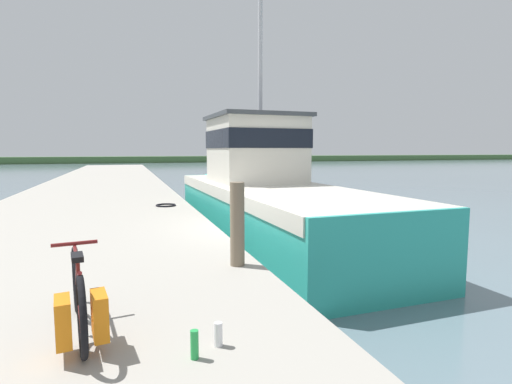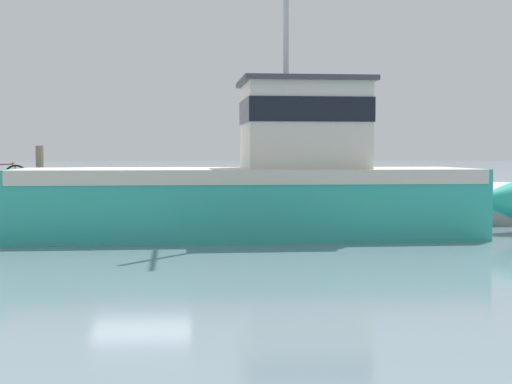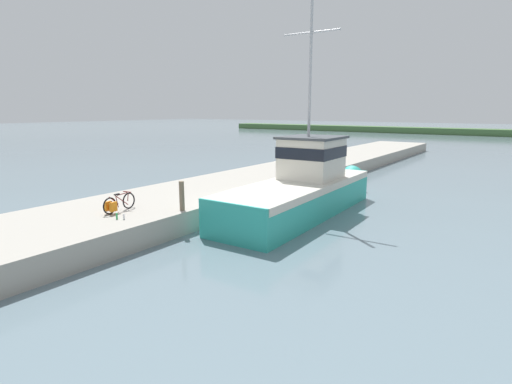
{
  "view_description": "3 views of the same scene",
  "coord_description": "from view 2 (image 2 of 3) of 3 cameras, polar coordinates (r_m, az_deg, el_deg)",
  "views": [
    {
      "loc": [
        -3.21,
        -8.4,
        2.69
      ],
      "look_at": [
        -0.75,
        -0.88,
        1.86
      ],
      "focal_mm": 28.0,
      "sensor_mm": 36.0,
      "label": 1
    },
    {
      "loc": [
        19.85,
        1.41,
        2.06
      ],
      "look_at": [
        -0.22,
        2.93,
        1.03
      ],
      "focal_mm": 55.0,
      "sensor_mm": 36.0,
      "label": 2
    },
    {
      "loc": [
        10.26,
        -14.38,
        5.14
      ],
      "look_at": [
        -0.96,
        1.58,
        1.12
      ],
      "focal_mm": 28.0,
      "sensor_mm": 36.0,
      "label": 3
    }
  ],
  "objects": [
    {
      "name": "ground_plane",
      "position": [
        20.01,
        -8.37,
        -3.0
      ],
      "size": [
        320.0,
        320.0,
        0.0
      ],
      "primitive_type": "plane",
      "color": "slate"
    },
    {
      "name": "dock_pier",
      "position": [
        24.25,
        -7.67,
        -0.79
      ],
      "size": [
        5.97,
        80.0,
        0.99
      ],
      "primitive_type": "cube",
      "color": "#A39E93",
      "rests_on": "ground_plane"
    },
    {
      "name": "fishing_boat_main",
      "position": [
        19.1,
        1.2,
        0.78
      ],
      "size": [
        3.61,
        13.13,
        10.39
      ],
      "rotation": [
        0.0,
        0.0,
        0.03
      ],
      "color": "teal",
      "rests_on": "ground_plane"
    },
    {
      "name": "mooring_post",
      "position": [
        21.94,
        -15.45,
        1.65
      ],
      "size": [
        0.21,
        0.21,
        1.24
      ],
      "primitive_type": "cylinder",
      "color": "#756651",
      "rests_on": "dock_pier"
    },
    {
      "name": "hose_coil",
      "position": [
        22.1,
        2.26,
        0.22
      ],
      "size": [
        0.61,
        0.61,
        0.05
      ],
      "primitive_type": "torus",
      "color": "black",
      "rests_on": "dock_pier"
    }
  ]
}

